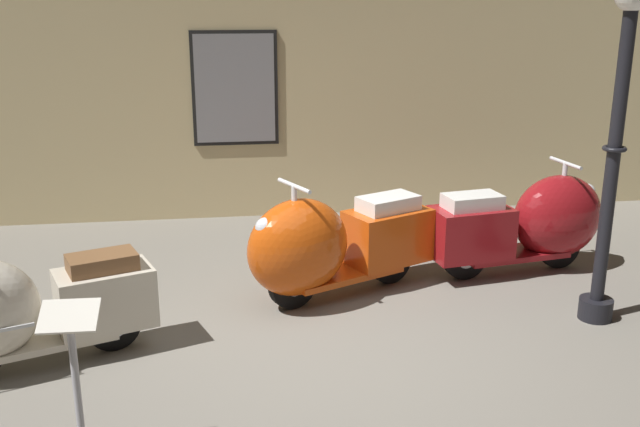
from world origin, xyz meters
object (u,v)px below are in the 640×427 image
scooter_1 (327,245)px  info_stanchion (78,402)px  scooter_0 (18,310)px  scooter_2 (531,223)px  lamppost (615,146)px

scooter_1 → info_stanchion: 2.83m
scooter_0 → scooter_2: 4.68m
scooter_0 → lamppost: lamppost is taller
scooter_1 → scooter_2: bearing=166.3°
scooter_1 → scooter_2: size_ratio=1.02×
info_stanchion → scooter_0: bearing=116.9°
scooter_1 → scooter_2: 2.12m
scooter_0 → scooter_2: bearing=176.9°
scooter_1 → info_stanchion: scooter_1 is taller
scooter_2 → lamppost: bearing=-93.5°
scooter_1 → lamppost: 2.51m
scooter_2 → info_stanchion: 4.65m
scooter_0 → info_stanchion: bearing=96.6°
info_stanchion → scooter_2: bearing=34.3°
lamppost → scooter_2: bearing=95.8°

